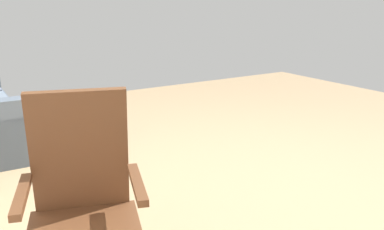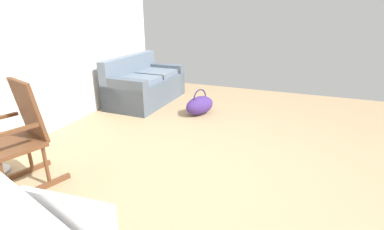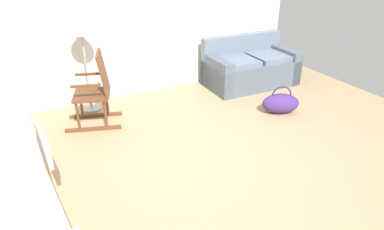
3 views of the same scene
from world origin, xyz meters
TOP-DOWN VIEW (x-y plane):
  - ground_plane at (0.00, 0.00)m, footprint 7.16×7.16m
  - back_wall at (0.00, 2.74)m, footprint 5.93×0.10m
  - couch at (1.96, 2.15)m, footprint 1.62×0.89m
  - rocking_chair at (-0.86, 1.88)m, footprint 0.87×0.69m
  - floor_lamp at (-0.86, 2.39)m, footprint 0.34×0.34m
  - duffel_bag at (1.67, 0.96)m, footprint 0.64×0.52m

SIDE VIEW (x-z plane):
  - ground_plane at x=0.00m, z-range 0.00..0.00m
  - duffel_bag at x=1.67m, z-range -0.06..0.37m
  - couch at x=1.96m, z-range -0.12..0.73m
  - rocking_chair at x=-0.86m, z-range -0.02..1.03m
  - floor_lamp at x=-0.86m, z-range 0.49..1.97m
  - back_wall at x=0.00m, z-range 0.00..2.70m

